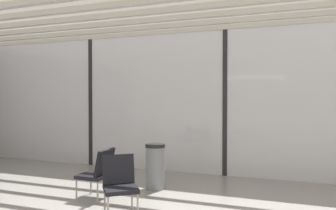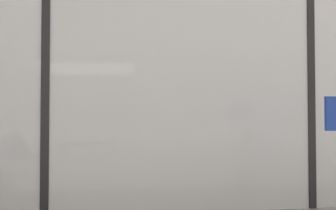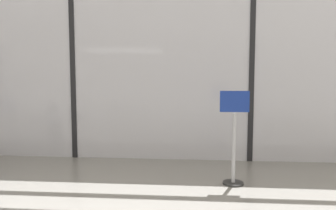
# 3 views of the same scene
# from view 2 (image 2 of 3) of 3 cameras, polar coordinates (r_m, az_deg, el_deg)

# --- Properties ---
(glass_curtain_wall) EXTENTS (14.00, 0.08, 3.26)m
(glass_curtain_wall) POSITION_cam_2_polar(r_m,az_deg,el_deg) (4.48, -19.81, 3.13)
(glass_curtain_wall) COLOR silver
(glass_curtain_wall) RESTS_ON ground
(window_mullion_1) EXTENTS (0.10, 0.12, 3.26)m
(window_mullion_1) POSITION_cam_2_polar(r_m,az_deg,el_deg) (4.48, -19.81, 3.13)
(window_mullion_1) COLOR black
(window_mullion_1) RESTS_ON ground
(window_mullion_2) EXTENTS (0.10, 0.12, 3.26)m
(window_mullion_2) POSITION_cam_2_polar(r_m,az_deg,el_deg) (5.07, 22.69, 2.62)
(window_mullion_2) COLOR black
(window_mullion_2) RESTS_ON ground
(parked_airplane) EXTENTS (12.34, 4.29, 4.29)m
(parked_airplane) POSITION_cam_2_polar(r_m,az_deg,el_deg) (10.88, -5.29, 3.09)
(parked_airplane) COLOR silver
(parked_airplane) RESTS_ON ground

